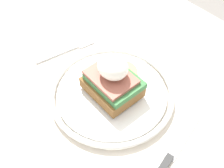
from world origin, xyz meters
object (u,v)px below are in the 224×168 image
fork (68,50)px  knife (169,158)px  plate (112,93)px  sandwich (113,79)px

fork → knife: bearing=-4.0°
plate → sandwich: bearing=109.8°
fork → knife: knife is taller
plate → sandwich: 0.04m
plate → fork: 0.16m
sandwich → knife: 0.17m
sandwich → fork: (-0.16, 0.01, -0.04)m
plate → knife: 0.16m
sandwich → fork: bearing=177.9°
sandwich → plate: bearing=-70.2°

